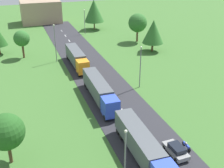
{
  "coord_description": "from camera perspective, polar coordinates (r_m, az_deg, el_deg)",
  "views": [
    {
      "loc": [
        -15.6,
        -14.45,
        24.22
      ],
      "look_at": [
        0.13,
        30.23,
        2.39
      ],
      "focal_mm": 46.29,
      "sensor_mm": 36.0,
      "label": 1
    }
  ],
  "objects": [
    {
      "name": "lamppost_third",
      "position": [
        69.71,
        -11.17,
        8.27
      ],
      "size": [
        0.36,
        0.36,
        9.04
      ],
      "color": "slate",
      "rests_on": "ground"
    },
    {
      "name": "lane_marking_centre",
      "position": [
        45.81,
        3.62,
        -7.13
      ],
      "size": [
        0.16,
        121.39,
        0.01
      ],
      "color": "white",
      "rests_on": "road"
    },
    {
      "name": "lamppost_lead",
      "position": [
        32.24,
        2.63,
        -13.78
      ],
      "size": [
        0.36,
        0.36,
        7.36
      ],
      "color": "slate",
      "rests_on": "ground"
    },
    {
      "name": "truck_second",
      "position": [
        50.67,
        -2.5,
        -1.14
      ],
      "size": [
        2.72,
        14.91,
        3.54
      ],
      "color": "blue",
      "rests_on": "road"
    },
    {
      "name": "lamppost_second",
      "position": [
        55.03,
        5.63,
        3.77
      ],
      "size": [
        0.36,
        0.36,
        8.3
      ],
      "color": "slate",
      "rests_on": "ground"
    },
    {
      "name": "motorcycle_courier",
      "position": [
        40.76,
        14.5,
        -11.69
      ],
      "size": [
        0.28,
        1.94,
        0.91
      ],
      "color": "black",
      "rests_on": "road"
    },
    {
      "name": "car_second",
      "position": [
        39.21,
        12.54,
        -12.57
      ],
      "size": [
        1.97,
        4.13,
        1.49
      ],
      "color": "gray",
      "rests_on": "road"
    },
    {
      "name": "tree_elm",
      "position": [
        85.0,
        5.09,
        11.93
      ],
      "size": [
        5.35,
        5.35,
        8.2
      ],
      "color": "#513823",
      "rests_on": "ground"
    },
    {
      "name": "distant_building",
      "position": [
        112.75,
        -13.89,
        13.7
      ],
      "size": [
        14.06,
        10.17,
        7.92
      ],
      "primitive_type": "cube",
      "color": "#9E846B",
      "rests_on": "ground"
    },
    {
      "name": "tree_maple",
      "position": [
        37.27,
        -20.19,
        -8.87
      ],
      "size": [
        4.53,
        4.53,
        6.82
      ],
      "color": "#513823",
      "rests_on": "ground"
    },
    {
      "name": "lamppost_fourth",
      "position": [
        93.51,
        -5.43,
        12.41
      ],
      "size": [
        0.36,
        0.36,
        7.89
      ],
      "color": "slate",
      "rests_on": "ground"
    },
    {
      "name": "truck_lead",
      "position": [
        37.07,
        6.09,
        -12.06
      ],
      "size": [
        2.71,
        14.28,
        3.58
      ],
      "color": "blue",
      "rests_on": "road"
    },
    {
      "name": "road",
      "position": [
        48.43,
        2.11,
        -5.24
      ],
      "size": [
        10.0,
        140.0,
        0.06
      ],
      "primitive_type": "cube",
      "color": "#2B2B30",
      "rests_on": "ground"
    },
    {
      "name": "tree_oak",
      "position": [
        74.35,
        -17.42,
        8.56
      ],
      "size": [
        3.89,
        3.89,
        6.9
      ],
      "color": "#513823",
      "rests_on": "ground"
    },
    {
      "name": "tree_birch",
      "position": [
        98.91,
        -3.58,
        14.25
      ],
      "size": [
        6.56,
        6.56,
        9.89
      ],
      "color": "#513823",
      "rests_on": "ground"
    },
    {
      "name": "truck_third",
      "position": [
        66.82,
        -7.01,
        5.24
      ],
      "size": [
        2.5,
        13.68,
        3.57
      ],
      "color": "orange",
      "rests_on": "road"
    },
    {
      "name": "tree_pine",
      "position": [
        76.65,
        8.15,
        10.19
      ],
      "size": [
        5.48,
        5.48,
        8.31
      ],
      "color": "#513823",
      "rests_on": "ground"
    }
  ]
}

